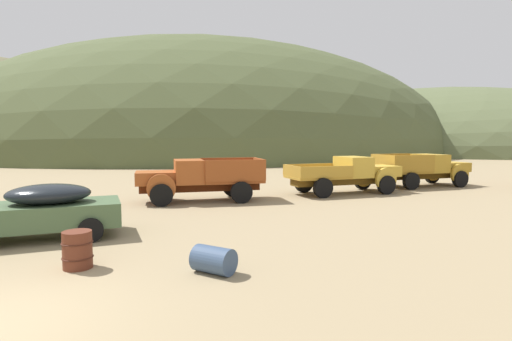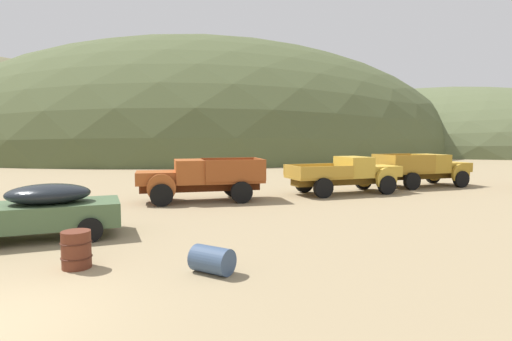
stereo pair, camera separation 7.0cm
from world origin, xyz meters
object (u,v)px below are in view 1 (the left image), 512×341
(truck_faded_yellow, at_px, (352,174))
(oil_drum_by_truck, at_px, (214,260))
(truck_mustard, at_px, (427,169))
(oil_drum_spare, at_px, (77,250))
(truck_oxide_orange, at_px, (192,179))
(car_weathered_green, at_px, (34,211))

(truck_faded_yellow, xyz_separation_m, oil_drum_by_truck, (-10.48, -8.74, -0.70))
(truck_mustard, relative_size, oil_drum_spare, 6.98)
(truck_oxide_orange, height_order, truck_mustard, same)
(oil_drum_by_truck, bearing_deg, truck_oxide_orange, 76.96)
(truck_faded_yellow, relative_size, oil_drum_spare, 7.34)
(truck_oxide_orange, bearing_deg, car_weathered_green, 48.89)
(truck_oxide_orange, distance_m, oil_drum_by_truck, 9.78)
(truck_faded_yellow, height_order, oil_drum_spare, truck_faded_yellow)
(truck_faded_yellow, distance_m, oil_drum_spare, 14.95)
(car_weathered_green, xyz_separation_m, truck_faded_yellow, (14.17, 3.92, 0.17))
(truck_faded_yellow, distance_m, truck_mustard, 5.99)
(truck_mustard, relative_size, oil_drum_by_truck, 5.52)
(car_weathered_green, height_order, truck_faded_yellow, truck_faded_yellow)
(truck_oxide_orange, height_order, oil_drum_spare, truck_oxide_orange)
(truck_oxide_orange, xyz_separation_m, oil_drum_spare, (-4.83, -7.94, -0.59))
(truck_faded_yellow, relative_size, truck_mustard, 1.05)
(oil_drum_by_truck, bearing_deg, car_weathered_green, 127.49)
(truck_mustard, xyz_separation_m, oil_drum_by_truck, (-16.45, -9.28, -0.72))
(truck_faded_yellow, distance_m, oil_drum_by_truck, 13.66)
(truck_mustard, height_order, oil_drum_spare, truck_mustard)
(oil_drum_by_truck, distance_m, oil_drum_spare, 3.06)
(oil_drum_spare, bearing_deg, truck_oxide_orange, 58.67)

